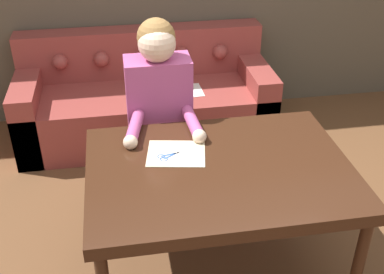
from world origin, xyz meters
TOP-DOWN VIEW (x-y plane):
  - ground_plane at (0.00, 0.00)m, footprint 16.00×16.00m
  - dining_table at (-0.08, -0.04)m, footprint 1.37×0.99m
  - couch at (-0.34, 1.68)m, footprint 2.09×0.85m
  - person at (-0.32, 0.63)m, footprint 0.46×0.61m
  - pattern_paper_main at (-0.29, 0.12)m, footprint 0.35×0.31m
  - scissors at (-0.32, 0.10)m, footprint 0.24×0.14m

SIDE VIEW (x-z plane):
  - ground_plane at x=0.00m, z-range 0.00..0.00m
  - couch at x=-0.34m, z-range -0.12..0.73m
  - dining_table at x=-0.08m, z-range 0.31..1.07m
  - person at x=-0.32m, z-range 0.03..1.36m
  - pattern_paper_main at x=-0.29m, z-range 0.76..0.76m
  - scissors at x=-0.32m, z-range 0.76..0.77m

